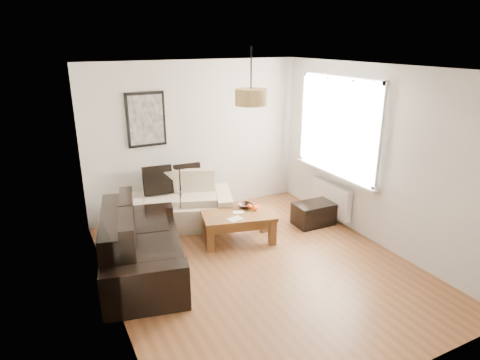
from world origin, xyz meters
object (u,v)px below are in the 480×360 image
sofa_leather (142,242)px  ottoman (314,214)px  coffee_table (238,228)px  loveseat_cream (181,201)px

sofa_leather → ottoman: size_ratio=3.07×
coffee_table → sofa_leather: bearing=-171.4°
loveseat_cream → sofa_leather: sofa_leather is taller
coffee_table → ottoman: size_ratio=1.66×
sofa_leather → coffee_table: 1.54m
coffee_table → ottoman: (1.37, -0.03, -0.03)m
loveseat_cream → ottoman: bearing=-7.9°
coffee_table → ottoman: coffee_table is taller
loveseat_cream → coffee_table: (0.56, -0.98, -0.19)m
loveseat_cream → coffee_table: loveseat_cream is taller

